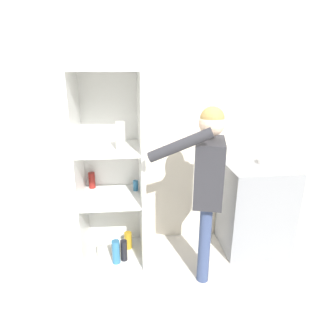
% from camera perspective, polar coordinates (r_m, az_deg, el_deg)
% --- Properties ---
extents(ground_plane, '(12.00, 12.00, 0.00)m').
position_cam_1_polar(ground_plane, '(2.74, -1.69, -23.63)').
color(ground_plane, beige).
extents(wall_back, '(7.00, 0.06, 2.55)m').
position_cam_1_polar(wall_back, '(3.04, -3.24, 8.12)').
color(wall_back, beige).
rests_on(wall_back, ground_plane).
extents(refrigerator, '(0.79, 1.22, 1.84)m').
position_cam_1_polar(refrigerator, '(2.72, -10.43, -1.64)').
color(refrigerator, white).
rests_on(refrigerator, ground_plane).
extents(person, '(0.69, 0.53, 1.56)m').
position_cam_1_polar(person, '(2.52, 9.97, -1.39)').
color(person, '#384770').
rests_on(person, ground_plane).
extents(counter, '(0.64, 0.55, 0.91)m').
position_cam_1_polar(counter, '(3.27, 18.51, -7.26)').
color(counter, gray).
rests_on(counter, ground_plane).
extents(bowl, '(0.16, 0.16, 0.05)m').
position_cam_1_polar(bowl, '(3.20, 20.41, 1.20)').
color(bowl, white).
rests_on(bowl, counter).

